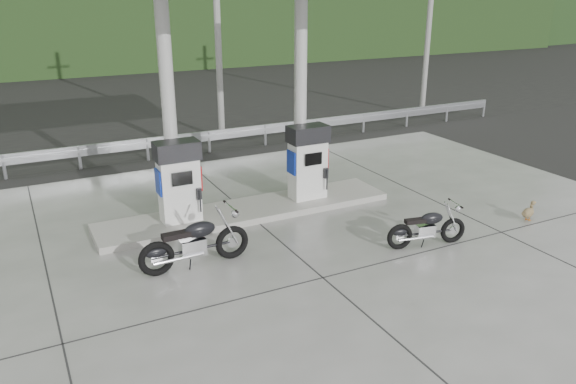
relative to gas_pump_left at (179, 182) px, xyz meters
name	(u,v)px	position (x,y,z in m)	size (l,w,h in m)	color
ground	(297,257)	(1.60, -2.50, -1.07)	(160.00, 160.00, 0.00)	black
forecourt_apron	(297,256)	(1.60, -2.50, -1.06)	(18.00, 14.00, 0.02)	slate
pump_island	(248,211)	(1.60, 0.00, -0.98)	(7.00, 1.40, 0.15)	#A09D95
gas_pump_left	(179,182)	(0.00, 0.00, 0.00)	(0.95, 0.55, 1.80)	white
gas_pump_right	(308,162)	(3.20, 0.00, 0.00)	(0.95, 0.55, 1.80)	white
canopy_column_left	(168,105)	(0.00, 0.40, 1.60)	(0.30, 0.30, 5.00)	silver
canopy_column_right	(300,93)	(3.20, 0.40, 1.60)	(0.30, 0.30, 5.00)	silver
guardrail	(178,134)	(1.60, 5.50, -0.36)	(26.00, 0.16, 1.42)	#9C9EA3
road	(152,132)	(1.60, 9.00, -1.07)	(60.00, 7.00, 0.01)	black
utility_pole_b	(217,21)	(3.60, 7.00, 2.93)	(0.22, 0.22, 8.00)	gray
utility_pole_c	(430,16)	(12.60, 7.00, 2.93)	(0.22, 0.22, 8.00)	gray
tree_band	(74,23)	(1.60, 27.50, 1.93)	(80.00, 6.00, 6.00)	black
forested_hills	(41,37)	(1.60, 57.50, -1.07)	(100.00, 40.00, 140.00)	black
motorcycle_left	(195,243)	(-0.32, -2.00, -0.57)	(2.03, 0.64, 0.96)	black
motorcycle_right	(427,228)	(4.19, -3.27, -0.66)	(1.64, 0.52, 0.77)	black
duck	(528,213)	(7.14, -3.28, -0.87)	(0.51, 0.14, 0.37)	brown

